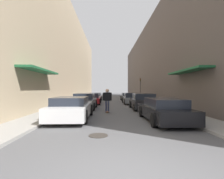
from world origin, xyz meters
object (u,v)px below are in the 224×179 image
at_px(parked_car_left_1, 85,101).
at_px(parked_car_left_2, 92,99).
at_px(parked_car_right_2, 132,98).
at_px(parked_car_left_0, 72,108).
at_px(skateboarder, 107,98).
at_px(traffic_light, 140,86).
at_px(parked_car_left_3, 95,97).
at_px(parked_car_right_3, 127,97).
at_px(manhole_cover, 98,135).
at_px(parked_car_right_0, 163,110).
at_px(parked_car_right_1, 143,102).

distance_m(parked_car_left_1, parked_car_left_2, 5.13).
bearing_deg(parked_car_right_2, parked_car_left_0, -114.41).
bearing_deg(skateboarder, traffic_light, 71.75).
distance_m(parked_car_left_2, parked_car_left_3, 5.98).
bearing_deg(parked_car_right_3, parked_car_left_1, -113.91).
bearing_deg(parked_car_left_3, skateboarder, -82.13).
height_order(skateboarder, manhole_cover, skateboarder).
relative_size(parked_car_right_0, parked_car_right_1, 1.17).
relative_size(parked_car_right_1, traffic_light, 1.21).
height_order(parked_car_left_1, manhole_cover, parked_car_left_1).
bearing_deg(parked_car_left_0, parked_car_left_1, 89.59).
height_order(parked_car_right_1, parked_car_right_3, parked_car_right_1).
bearing_deg(parked_car_left_0, parked_car_right_3, 73.13).
xyz_separation_m(parked_car_right_1, manhole_cover, (-3.28, -8.26, -0.63)).
bearing_deg(parked_car_left_1, parked_car_right_0, -50.14).
distance_m(parked_car_right_1, skateboarder, 3.61).
height_order(parked_car_left_0, parked_car_right_2, parked_car_right_2).
relative_size(parked_car_left_2, parked_car_right_0, 0.96).
bearing_deg(parked_car_left_3, parked_car_right_0, -74.13).
distance_m(parked_car_left_1, parked_car_right_3, 11.98).
bearing_deg(parked_car_right_0, parked_car_right_2, 90.82).
xyz_separation_m(parked_car_left_0, parked_car_left_2, (0.16, 10.31, -0.02)).
distance_m(parked_car_left_1, parked_car_right_1, 4.94).
relative_size(parked_car_right_0, manhole_cover, 6.82).
distance_m(parked_car_right_1, traffic_light, 14.73).
bearing_deg(skateboarder, parked_car_left_3, 97.87).
bearing_deg(parked_car_right_0, skateboarder, 129.98).
bearing_deg(parked_car_right_0, parked_car_right_3, 90.15).
xyz_separation_m(parked_car_left_0, parked_car_right_0, (4.94, -0.68, -0.03)).
bearing_deg(manhole_cover, skateboarder, 87.40).
relative_size(parked_car_left_3, parked_car_right_0, 1.01).
relative_size(skateboarder, traffic_light, 0.51).
height_order(parked_car_left_2, parked_car_right_1, parked_car_right_1).
bearing_deg(parked_car_right_0, parked_car_left_0, 172.11).
distance_m(parked_car_left_0, parked_car_right_0, 4.98).
xyz_separation_m(manhole_cover, traffic_light, (5.70, 22.71, 2.20)).
xyz_separation_m(parked_car_right_2, manhole_cover, (-3.09, -13.97, -0.61)).
relative_size(parked_car_left_1, parked_car_right_0, 0.88).
relative_size(parked_car_left_0, skateboarder, 2.74).
distance_m(parked_car_right_0, parked_car_right_1, 5.51).
height_order(parked_car_left_3, manhole_cover, parked_car_left_3).
bearing_deg(parked_car_left_2, parked_car_right_2, 2.67).
relative_size(parked_car_left_0, parked_car_left_2, 1.02).
bearing_deg(parked_car_right_2, manhole_cover, -102.49).
bearing_deg(parked_car_left_2, parked_car_left_3, 90.42).
bearing_deg(parked_car_right_2, parked_car_left_1, -131.58).
bearing_deg(skateboarder, manhole_cover, -92.60).
relative_size(parked_car_right_1, manhole_cover, 5.81).
distance_m(parked_car_left_0, parked_car_left_2, 10.31).
bearing_deg(parked_car_left_1, skateboarder, -50.34).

